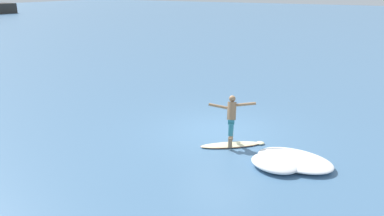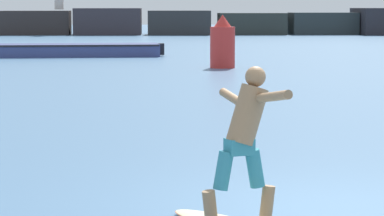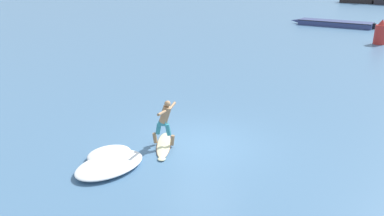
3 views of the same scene
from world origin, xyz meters
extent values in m
plane|color=teal|center=(0.00, 0.00, 0.00)|extent=(200.00, 200.00, 0.00)
ellipsoid|color=beige|center=(-0.95, -0.86, 0.04)|extent=(1.58, 1.82, 0.08)
ellipsoid|color=beige|center=(-0.33, -1.64, 0.04)|extent=(0.37, 0.37, 0.07)
ellipsoid|color=#DB5B2D|center=(-0.95, -0.86, 0.04)|extent=(1.60, 1.83, 0.04)
cone|color=black|center=(-1.45, -0.23, -0.06)|extent=(0.07, 0.07, 0.14)
cone|color=black|center=(-1.47, -0.41, -0.06)|extent=(0.07, 0.07, 0.14)
cone|color=black|center=(-1.27, -0.26, -0.06)|extent=(0.07, 0.07, 0.14)
cylinder|color=#98724F|center=(-0.66, -0.74, 0.26)|extent=(0.21, 0.18, 0.37)
cylinder|color=teal|center=(-0.79, -0.79, 0.63)|extent=(0.26, 0.22, 0.40)
cylinder|color=#98724F|center=(-1.24, -0.97, 0.26)|extent=(0.21, 0.18, 0.37)
cylinder|color=teal|center=(-1.11, -0.92, 0.63)|extent=(0.26, 0.22, 0.40)
cube|color=teal|center=(-0.95, -0.86, 0.86)|extent=(0.31, 0.28, 0.16)
cylinder|color=#98724F|center=(-0.87, -0.83, 1.17)|extent=(0.51, 0.42, 0.63)
sphere|color=#98724F|center=(-0.79, -0.79, 1.55)|extent=(0.21, 0.21, 0.21)
cylinder|color=#98724F|center=(-0.98, -0.39, 1.29)|extent=(0.30, 0.60, 0.20)
cylinder|color=#98724F|center=(-0.65, -1.22, 1.39)|extent=(0.31, 0.60, 0.19)
ellipsoid|color=white|center=(-1.71, -2.58, 0.14)|extent=(1.46, 1.66, 0.28)
ellipsoid|color=white|center=(-1.19, -3.00, 0.13)|extent=(1.64, 2.34, 0.25)
camera|label=1|loc=(-11.21, -5.34, 4.94)|focal=35.00mm
camera|label=2|loc=(-1.60, -9.76, 2.25)|focal=85.00mm
camera|label=3|loc=(6.93, -9.25, 5.69)|focal=35.00mm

